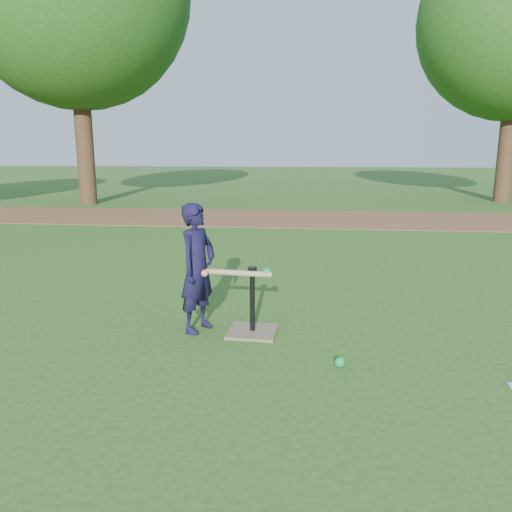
# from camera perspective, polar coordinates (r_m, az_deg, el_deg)

# --- Properties ---
(ground) EXTENTS (80.00, 80.00, 0.00)m
(ground) POSITION_cam_1_polar(r_m,az_deg,el_deg) (4.61, -1.47, -8.68)
(ground) COLOR #285116
(ground) RESTS_ON ground
(dirt_strip) EXTENTS (24.00, 3.00, 0.01)m
(dirt_strip) POSITION_cam_1_polar(r_m,az_deg,el_deg) (11.90, 3.36, 4.33)
(dirt_strip) COLOR brown
(dirt_strip) RESTS_ON ground
(child) EXTENTS (0.43, 0.50, 1.18)m
(child) POSITION_cam_1_polar(r_m,az_deg,el_deg) (4.52, -6.68, -1.38)
(child) COLOR black
(child) RESTS_ON ground
(wiffle_ball_ground) EXTENTS (0.08, 0.08, 0.08)m
(wiffle_ball_ground) POSITION_cam_1_polar(r_m,az_deg,el_deg) (3.96, 9.55, -11.88)
(wiffle_ball_ground) COLOR #0D9947
(wiffle_ball_ground) RESTS_ON ground
(batting_tee) EXTENTS (0.45, 0.45, 0.61)m
(batting_tee) POSITION_cam_1_polar(r_m,az_deg,el_deg) (4.56, -0.41, -7.45)
(batting_tee) COLOR #79654D
(batting_tee) RESTS_ON ground
(swing_action) EXTENTS (0.63, 0.13, 0.09)m
(swing_action) POSITION_cam_1_polar(r_m,az_deg,el_deg) (4.41, -1.73, -1.94)
(swing_action) COLOR tan
(swing_action) RESTS_ON ground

